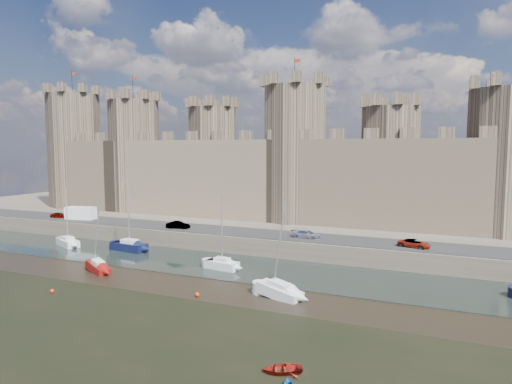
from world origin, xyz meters
TOP-DOWN VIEW (x-y plane):
  - ground at (0.00, 0.00)m, footprint 160.00×160.00m
  - seaweed_patch at (0.00, -6.00)m, footprint 70.00×34.00m
  - water_channel at (0.00, 24.00)m, footprint 160.00×12.00m
  - quay at (0.00, 60.00)m, footprint 160.00×60.00m
  - road at (0.00, 34.00)m, footprint 160.00×7.00m
  - castle at (-0.64, 48.00)m, footprint 108.50×11.00m
  - car_0 at (-37.48, 33.35)m, footprint 3.32×1.83m
  - car_1 at (-11.67, 32.52)m, footprint 3.81×1.85m
  - car_2 at (8.98, 33.35)m, footprint 4.18×1.90m
  - car_3 at (23.26, 32.96)m, footprint 4.27×2.79m
  - van at (-32.53, 33.50)m, footprint 5.45×2.98m
  - sailboat_0 at (-26.59, 24.71)m, footprint 5.20×3.68m
  - sailboat_1 at (-15.62, 25.75)m, footprint 5.55×2.60m
  - sailboat_2 at (1.51, 22.20)m, footprint 4.45×2.20m
  - sailboat_4 at (-11.74, 15.09)m, footprint 4.34×3.09m
  - sailboat_5 at (11.80, 15.12)m, footprint 5.07×2.98m
  - dinghy_4 at (17.43, 0.63)m, footprint 3.35×3.01m
  - dinghy_5 at (18.58, -1.26)m, footprint 1.99×2.08m
  - buoy_1 at (-10.47, 6.96)m, footprint 0.43×0.43m
  - buoy_3 at (4.04, 12.00)m, footprint 0.46×0.46m

SIDE VIEW (x-z plane):
  - ground at x=0.00m, z-range 0.00..0.00m
  - seaweed_patch at x=0.00m, z-range 0.00..0.01m
  - water_channel at x=0.00m, z-range 0.00..0.08m
  - buoy_1 at x=-10.47m, z-range 0.00..0.43m
  - buoy_3 at x=4.04m, z-range 0.00..0.46m
  - dinghy_4 at x=17.43m, z-range 0.00..0.57m
  - dinghy_5 at x=18.58m, z-range 0.00..0.85m
  - sailboat_4 at x=-11.74m, z-range -4.02..5.44m
  - sailboat_0 at x=-26.59m, z-range -3.80..5.26m
  - sailboat_5 at x=11.80m, z-range -4.40..5.88m
  - sailboat_2 at x=1.51m, z-range -3.85..5.36m
  - sailboat_1 at x=-15.62m, z-range -4.54..6.22m
  - quay at x=0.00m, z-range 0.00..2.50m
  - road at x=0.00m, z-range 2.50..2.60m
  - car_0 at x=-37.48m, z-range 2.50..3.57m
  - car_3 at x=23.26m, z-range 2.50..3.59m
  - car_2 at x=8.98m, z-range 2.50..3.69m
  - car_1 at x=-11.67m, z-range 2.50..3.70m
  - van at x=-32.53m, z-range 2.50..4.75m
  - castle at x=-0.64m, z-range -2.83..26.17m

